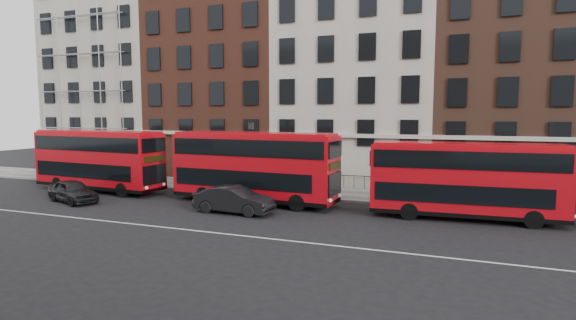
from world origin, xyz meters
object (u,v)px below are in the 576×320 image
at_px(bus_b, 253,165).
at_px(car_front, 234,200).
at_px(bus_c, 465,179).
at_px(car_rear, 73,191).
at_px(bus_a, 98,159).

bearing_deg(bus_b, car_front, -83.54).
height_order(bus_c, car_rear, bus_c).
bearing_deg(bus_b, bus_a, -176.78).
xyz_separation_m(bus_a, bus_b, (12.99, -0.00, 0.04)).
bearing_deg(car_front, car_rear, 96.50).
height_order(bus_c, car_front, bus_c).
bearing_deg(bus_b, car_rear, -157.42).
bearing_deg(bus_a, bus_b, 4.67).
bearing_deg(car_rear, bus_b, -52.02).
bearing_deg(car_front, bus_c, -74.31).
relative_size(bus_a, bus_b, 0.99).
xyz_separation_m(bus_c, car_front, (-12.72, -3.09, -1.50)).
distance_m(bus_a, bus_b, 12.99).
distance_m(bus_a, car_rear, 4.64).
relative_size(car_rear, car_front, 0.91).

